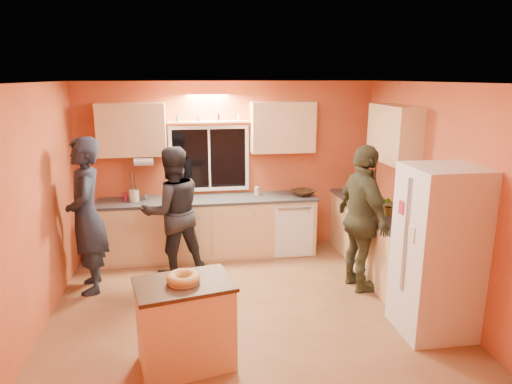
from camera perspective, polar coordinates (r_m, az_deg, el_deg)
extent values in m
plane|color=brown|center=(5.60, -1.11, -14.16)|extent=(4.50, 4.50, 0.00)
cube|color=#D46436|center=(7.04, -3.39, 3.08)|extent=(4.50, 0.04, 2.60)
cube|color=#D46436|center=(3.25, 3.68, -10.55)|extent=(4.50, 0.04, 2.60)
cube|color=#D46436|center=(5.31, -26.03, -2.10)|extent=(0.04, 4.00, 2.60)
cube|color=#D46436|center=(5.84, 21.25, -0.22)|extent=(0.04, 4.00, 2.60)
cube|color=white|center=(4.92, -1.26, 13.53)|extent=(4.50, 4.00, 0.02)
cube|color=black|center=(6.98, -5.86, 4.18)|extent=(1.10, 0.02, 0.90)
cube|color=white|center=(6.96, -5.85, 4.16)|extent=(1.20, 0.04, 1.00)
cube|color=tan|center=(6.79, -15.27, 7.53)|extent=(0.95, 0.33, 0.75)
cube|color=tan|center=(6.91, 3.35, 8.11)|extent=(0.95, 0.33, 0.75)
cube|color=tan|center=(6.35, 16.88, 6.98)|extent=(0.33, 1.00, 0.75)
cylinder|color=silver|center=(6.73, -13.85, 3.72)|extent=(0.27, 0.12, 0.12)
cube|color=tan|center=(6.95, -5.92, -4.55)|extent=(3.20, 0.60, 0.86)
cube|color=#282B2D|center=(6.82, -6.02, -0.97)|extent=(3.24, 0.62, 0.04)
cube|color=tan|center=(7.42, 12.14, -3.58)|extent=(0.60, 0.60, 0.86)
cube|color=#282B2D|center=(7.30, 12.32, -0.22)|extent=(0.62, 0.62, 0.04)
cube|color=tan|center=(6.38, 15.97, -6.80)|extent=(0.60, 1.80, 0.86)
cube|color=#282B2D|center=(6.24, 16.25, -2.94)|extent=(0.62, 1.84, 0.04)
cube|color=silver|center=(5.12, 21.77, -6.94)|extent=(0.72, 0.70, 1.80)
cube|color=tan|center=(4.48, -8.81, -16.17)|extent=(0.93, 0.72, 0.82)
cube|color=black|center=(4.28, -9.02, -11.33)|extent=(0.98, 0.76, 0.04)
torus|color=tan|center=(4.25, -9.06, -10.56)|extent=(0.31, 0.31, 0.09)
imported|color=black|center=(6.04, -20.42, -2.83)|extent=(0.59, 0.79, 1.96)
imported|color=black|center=(6.27, -10.36, -2.42)|extent=(1.02, 0.90, 1.77)
imported|color=#313320|center=(5.86, 13.17, -3.31)|extent=(0.59, 1.14, 1.87)
imported|color=black|center=(6.98, 5.95, -0.09)|extent=(0.44, 0.44, 0.08)
cylinder|color=beige|center=(6.84, -14.99, -0.44)|extent=(0.14, 0.14, 0.17)
imported|color=gray|center=(6.18, 16.45, -1.58)|extent=(0.25, 0.22, 0.28)
cube|color=#B41B35|center=(6.38, 15.58, -2.00)|extent=(0.19, 0.17, 0.07)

